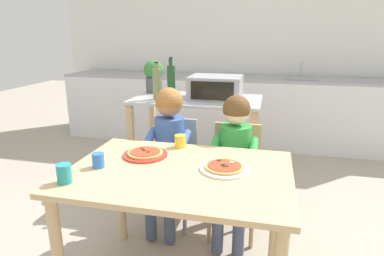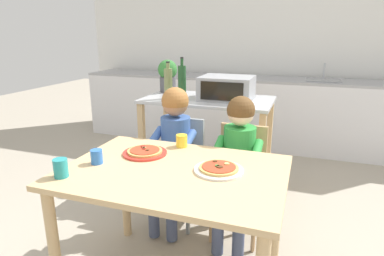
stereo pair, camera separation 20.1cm
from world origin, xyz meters
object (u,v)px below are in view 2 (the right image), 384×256
object	(u,v)px
dining_table	(174,188)
drinking_cup_yellow	(182,141)
bottle_squat_spirits	(168,83)
dining_chair_right	(240,173)
drinking_cup_teal	(61,168)
pizza_plate_white	(219,169)
child_in_green_shirt	(237,154)
drinking_cup_blue	(97,157)
kitchen_island_cart	(207,130)
dining_chair_left	(179,163)
toaster_oven	(227,88)
child_in_blue_striped_shirt	(173,141)
bottle_slim_sauce	(182,82)
potted_herb_plant	(168,75)
pizza_plate_red_rimmed	(145,152)
bottle_brown_beer	(182,81)

from	to	relation	value
dining_table	drinking_cup_yellow	world-z (taller)	drinking_cup_yellow
bottle_squat_spirits	dining_chair_right	world-z (taller)	bottle_squat_spirits
drinking_cup_teal	pizza_plate_white	bearing A→B (deg)	24.54
child_in_green_shirt	drinking_cup_blue	size ratio (longest dim) A/B	12.80
drinking_cup_teal	kitchen_island_cart	bearing A→B (deg)	77.92
dining_chair_left	pizza_plate_white	world-z (taller)	dining_chair_left
toaster_oven	child_in_blue_striped_shirt	size ratio (longest dim) A/B	0.42
bottle_slim_sauce	child_in_green_shirt	size ratio (longest dim) A/B	0.35
bottle_slim_sauce	potted_herb_plant	size ratio (longest dim) A/B	1.17
child_in_blue_striped_shirt	dining_chair_left	bearing A→B (deg)	90.00
toaster_oven	pizza_plate_red_rimmed	size ratio (longest dim) A/B	1.67
kitchen_island_cart	potted_herb_plant	size ratio (longest dim) A/B	3.63
potted_herb_plant	drinking_cup_blue	size ratio (longest dim) A/B	3.83
pizza_plate_white	drinking_cup_blue	bearing A→B (deg)	-169.62
pizza_plate_white	drinking_cup_yellow	bearing A→B (deg)	137.47
bottle_brown_beer	dining_chair_right	size ratio (longest dim) A/B	0.42
toaster_oven	child_in_green_shirt	size ratio (longest dim) A/B	0.43
drinking_cup_teal	dining_chair_left	bearing A→B (deg)	75.93
drinking_cup_teal	pizza_plate_red_rimmed	bearing A→B (deg)	60.39
child_in_blue_striped_shirt	pizza_plate_red_rimmed	distance (m)	0.45
child_in_blue_striped_shirt	child_in_green_shirt	distance (m)	0.49
toaster_oven	child_in_blue_striped_shirt	xyz separation A→B (m)	(-0.24, -0.64, -0.31)
child_in_blue_striped_shirt	drinking_cup_blue	world-z (taller)	child_in_blue_striped_shirt
dining_chair_right	pizza_plate_red_rimmed	bearing A→B (deg)	-133.40
potted_herb_plant	pizza_plate_white	bearing A→B (deg)	-57.21
toaster_oven	child_in_green_shirt	xyz separation A→B (m)	(0.25, -0.69, -0.33)
kitchen_island_cart	dining_chair_right	distance (m)	0.71
bottle_slim_sauce	drinking_cup_yellow	distance (m)	0.84
bottle_brown_beer	bottle_squat_spirits	bearing A→B (deg)	-133.53
drinking_cup_teal	drinking_cup_yellow	distance (m)	0.76
toaster_oven	bottle_squat_spirits	bearing A→B (deg)	-164.52
kitchen_island_cart	drinking_cup_teal	xyz separation A→B (m)	(-0.33, -1.52, 0.19)
potted_herb_plant	bottle_squat_spirits	bearing A→B (deg)	-65.86
drinking_cup_teal	toaster_oven	bearing A→B (deg)	72.14
potted_herb_plant	pizza_plate_red_rimmed	size ratio (longest dim) A/B	1.16
child_in_green_shirt	pizza_plate_red_rimmed	size ratio (longest dim) A/B	3.89
kitchen_island_cart	pizza_plate_white	xyz separation A→B (m)	(0.42, -1.18, 0.16)
bottle_slim_sauce	dining_table	distance (m)	1.24
bottle_slim_sauce	child_in_blue_striped_shirt	size ratio (longest dim) A/B	0.34
bottle_slim_sauce	drinking_cup_blue	xyz separation A→B (m)	(-0.07, -1.17, -0.26)
dining_chair_right	pizza_plate_white	distance (m)	0.68
potted_herb_plant	child_in_green_shirt	distance (m)	1.30
bottle_slim_sauce	potted_herb_plant	distance (m)	0.42
drinking_cup_blue	dining_chair_left	bearing A→B (deg)	76.69
child_in_green_shirt	bottle_brown_beer	bearing A→B (deg)	134.99
toaster_oven	dining_chair_left	distance (m)	0.78
pizza_plate_red_rimmed	drinking_cup_teal	world-z (taller)	drinking_cup_teal
toaster_oven	dining_chair_left	world-z (taller)	toaster_oven
dining_chair_right	dining_chair_left	bearing A→B (deg)	175.48
bottle_squat_spirits	drinking_cup_yellow	xyz separation A→B (m)	(0.41, -0.75, -0.25)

